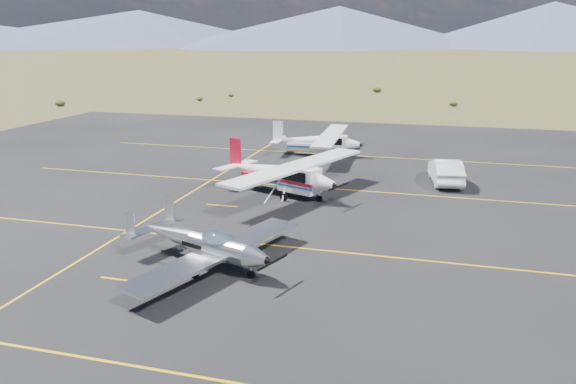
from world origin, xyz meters
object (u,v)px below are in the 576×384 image
at_px(aircraft_low_wing, 206,244).
at_px(sedan, 446,171).
at_px(aircraft_plain, 318,141).
at_px(aircraft_cessna, 281,173).

distance_m(aircraft_low_wing, sedan, 20.36).
bearing_deg(aircraft_plain, aircraft_cessna, -91.37).
xyz_separation_m(aircraft_cessna, sedan, (10.12, 5.67, -0.55)).
bearing_deg(aircraft_cessna, aircraft_plain, 113.35).
xyz_separation_m(aircraft_low_wing, sedan, (10.04, 17.71, -0.17)).
relative_size(aircraft_plain, sedan, 2.17).
xyz_separation_m(aircraft_low_wing, aircraft_plain, (-0.45, 24.37, 0.22)).
height_order(aircraft_low_wing, aircraft_cessna, aircraft_cessna).
height_order(aircraft_cessna, sedan, aircraft_cessna).
bearing_deg(aircraft_low_wing, aircraft_cessna, 109.65).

